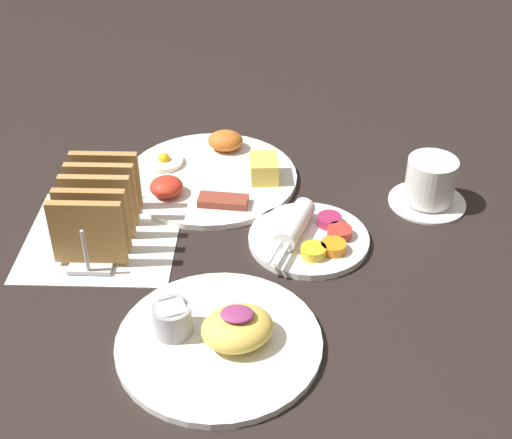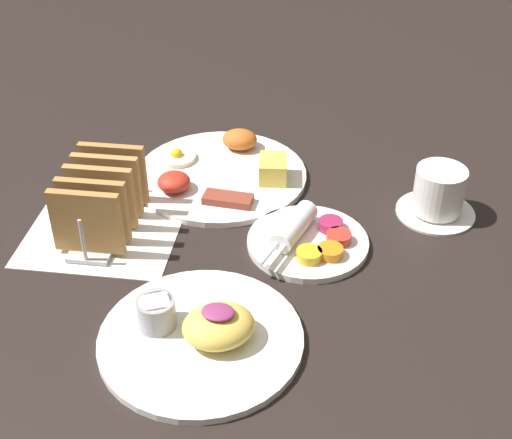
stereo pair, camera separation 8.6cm
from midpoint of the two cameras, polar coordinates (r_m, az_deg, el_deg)
name	(u,v)px [view 1 (the left image)]	position (r m, az deg, el deg)	size (l,w,h in m)	color
ground_plane	(208,254)	(1.02, -6.26, -2.84)	(3.00, 3.00, 0.00)	black
napkin_flat	(102,237)	(1.07, -14.44, -1.40)	(0.22, 0.22, 0.00)	white
plate_breakfast	(212,174)	(1.17, -5.62, 3.59)	(0.28, 0.28, 0.05)	white
plate_condiments	(309,236)	(1.03, 1.86, -1.39)	(0.18, 0.18, 0.04)	white
plate_foreground	(219,336)	(0.87, -5.82, -9.36)	(0.25, 0.25, 0.06)	white
toast_rack	(98,208)	(1.05, -14.85, 0.79)	(0.10, 0.18, 0.10)	#B7B7BC
coffee_cup	(430,184)	(1.12, 11.63, 2.76)	(0.12, 0.12, 0.08)	white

